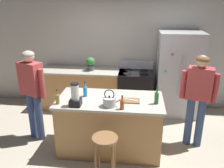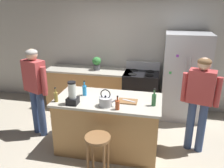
{
  "view_description": "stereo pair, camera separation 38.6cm",
  "coord_description": "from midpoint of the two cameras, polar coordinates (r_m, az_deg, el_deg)",
  "views": [
    {
      "loc": [
        0.42,
        -3.42,
        2.45
      ],
      "look_at": [
        0.0,
        0.3,
        1.08
      ],
      "focal_mm": 37.33,
      "sensor_mm": 36.0,
      "label": 1
    },
    {
      "loc": [
        0.8,
        -3.36,
        2.45
      ],
      "look_at": [
        0.0,
        0.3,
        1.08
      ],
      "focal_mm": 37.33,
      "sensor_mm": 36.0,
      "label": 2
    }
  ],
  "objects": [
    {
      "name": "ground_plane",
      "position": [
        4.23,
        1.81,
        -15.36
      ],
      "size": [
        14.0,
        14.0,
        0.0
      ],
      "primitive_type": "plane",
      "color": "#B2A893"
    },
    {
      "name": "back_wall",
      "position": [
        5.49,
        5.76,
        8.39
      ],
      "size": [
        8.0,
        0.1,
        2.7
      ],
      "primitive_type": "cube",
      "color": "#BCB7AD",
      "rests_on": "ground_plane"
    },
    {
      "name": "kitchen_island",
      "position": [
        3.98,
        1.88,
        -9.85
      ],
      "size": [
        1.71,
        0.88,
        0.93
      ],
      "color": "#B7844C",
      "rests_on": "ground_plane"
    },
    {
      "name": "back_counter_run",
      "position": [
        5.51,
        -3.35,
        -1.09
      ],
      "size": [
        2.0,
        0.64,
        0.93
      ],
      "color": "#B7844C",
      "rests_on": "ground_plane"
    },
    {
      "name": "refrigerator",
      "position": [
        5.17,
        19.43,
        1.61
      ],
      "size": [
        0.9,
        0.73,
        1.83
      ],
      "color": "#B7BABF",
      "rests_on": "ground_plane"
    },
    {
      "name": "stove_range",
      "position": [
        5.3,
        9.11,
        -2.06
      ],
      "size": [
        0.76,
        0.65,
        1.11
      ],
      "color": "black",
      "rests_on": "ground_plane"
    },
    {
      "name": "person_by_island_left",
      "position": [
        4.34,
        -15.91,
        -0.19
      ],
      "size": [
        0.58,
        0.36,
        1.66
      ],
      "color": "#384C7A",
      "rests_on": "ground_plane"
    },
    {
      "name": "person_by_sink_right",
      "position": [
        4.04,
        23.31,
        -2.92
      ],
      "size": [
        0.59,
        0.31,
        1.63
      ],
      "color": "#384C7A",
      "rests_on": "ground_plane"
    },
    {
      "name": "bar_stool",
      "position": [
        3.36,
        -0.11,
        -15.0
      ],
      "size": [
        0.36,
        0.36,
        0.67
      ],
      "color": "brown",
      "rests_on": "ground_plane"
    },
    {
      "name": "potted_plant",
      "position": [
        5.27,
        -1.68,
        5.26
      ],
      "size": [
        0.2,
        0.2,
        0.3
      ],
      "color": "#4C4C51",
      "rests_on": "back_counter_run"
    },
    {
      "name": "blender_appliance",
      "position": [
        3.55,
        -6.64,
        -2.68
      ],
      "size": [
        0.17,
        0.17,
        0.36
      ],
      "color": "black",
      "rests_on": "kitchen_island"
    },
    {
      "name": "bottle_soda",
      "position": [
        3.88,
        -3.94,
        -1.53
      ],
      "size": [
        0.07,
        0.07,
        0.26
      ],
      "color": "#268CD8",
      "rests_on": "kitchen_island"
    },
    {
      "name": "bottle_cooking_sauce",
      "position": [
        3.39,
        4.6,
        -5.11
      ],
      "size": [
        0.06,
        0.06,
        0.22
      ],
      "color": "#B24C26",
      "rests_on": "kitchen_island"
    },
    {
      "name": "bottle_olive_oil",
      "position": [
        3.59,
        13.28,
        -3.77
      ],
      "size": [
        0.07,
        0.07,
        0.28
      ],
      "color": "#2D6638",
      "rests_on": "kitchen_island"
    },
    {
      "name": "bottle_vinegar",
      "position": [
        3.7,
        -10.71,
        -3.07
      ],
      "size": [
        0.06,
        0.06,
        0.24
      ],
      "color": "olive",
      "rests_on": "kitchen_island"
    },
    {
      "name": "tea_kettle",
      "position": [
        3.5,
        1.6,
        -4.26
      ],
      "size": [
        0.28,
        0.2,
        0.27
      ],
      "color": "#B7BABF",
      "rests_on": "kitchen_island"
    },
    {
      "name": "cutting_board",
      "position": [
        3.68,
        6.87,
        -4.3
      ],
      "size": [
        0.3,
        0.2,
        0.02
      ],
      "primitive_type": "cube",
      "color": "brown",
      "rests_on": "kitchen_island"
    },
    {
      "name": "chef_knife",
      "position": [
        3.67,
        7.19,
        -4.14
      ],
      "size": [
        0.22,
        0.1,
        0.01
      ],
      "primitive_type": "cube",
      "rotation": [
        0.0,
        0.0,
        -0.35
      ],
      "color": "#B7BABF",
      "rests_on": "cutting_board"
    }
  ]
}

